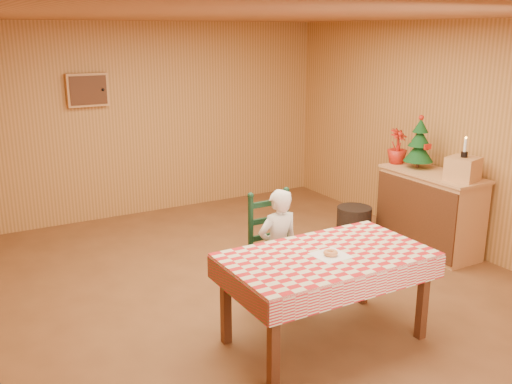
% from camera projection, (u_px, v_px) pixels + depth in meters
% --- Properties ---
extents(ground, '(6.00, 6.00, 0.00)m').
position_uv_depth(ground, '(266.00, 288.00, 5.69)').
color(ground, brown).
rests_on(ground, ground).
extents(cabin_walls, '(5.10, 6.05, 2.65)m').
position_uv_depth(cabin_walls, '(239.00, 99.00, 5.63)').
color(cabin_walls, '#C08545').
rests_on(cabin_walls, ground).
extents(dining_table, '(1.66, 0.96, 0.77)m').
position_uv_depth(dining_table, '(326.00, 263.00, 4.55)').
color(dining_table, '#532A16').
rests_on(dining_table, ground).
extents(ladder_chair, '(0.44, 0.40, 1.08)m').
position_uv_depth(ladder_chair, '(275.00, 252.00, 5.26)').
color(ladder_chair, black).
rests_on(ladder_chair, ground).
extents(seated_child, '(0.41, 0.27, 1.12)m').
position_uv_depth(seated_child, '(278.00, 248.00, 5.20)').
color(seated_child, silver).
rests_on(seated_child, ground).
extents(napkin, '(0.28, 0.28, 0.00)m').
position_uv_depth(napkin, '(331.00, 255.00, 4.49)').
color(napkin, white).
rests_on(napkin, dining_table).
extents(donut, '(0.14, 0.14, 0.04)m').
position_uv_depth(donut, '(331.00, 253.00, 4.48)').
color(donut, '#D98A4D').
rests_on(donut, napkin).
extents(shelf_unit, '(0.54, 1.24, 0.93)m').
position_uv_depth(shelf_unit, '(430.00, 211.00, 6.58)').
color(shelf_unit, tan).
rests_on(shelf_unit, ground).
extents(crate, '(0.37, 0.37, 0.25)m').
position_uv_depth(crate, '(463.00, 169.00, 6.09)').
color(crate, tan).
rests_on(crate, shelf_unit).
extents(christmas_tree, '(0.34, 0.34, 0.62)m').
position_uv_depth(christmas_tree, '(419.00, 144.00, 6.59)').
color(christmas_tree, '#532A16').
rests_on(christmas_tree, shelf_unit).
extents(flower_arrangement, '(0.26, 0.26, 0.42)m').
position_uv_depth(flower_arrangement, '(397.00, 146.00, 6.83)').
color(flower_arrangement, '#AF1C10').
rests_on(flower_arrangement, shelf_unit).
extents(candle_set, '(0.07, 0.07, 0.22)m').
position_uv_depth(candle_set, '(465.00, 151.00, 6.04)').
color(candle_set, black).
rests_on(candle_set, crate).
extents(storage_bin, '(0.44, 0.44, 0.42)m').
position_uv_depth(storage_bin, '(354.00, 224.00, 6.95)').
color(storage_bin, black).
rests_on(storage_bin, ground).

